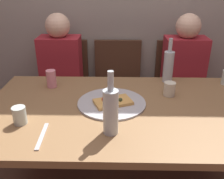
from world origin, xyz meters
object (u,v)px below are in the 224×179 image
Objects in this scene: pizza_slice_last at (113,101)px; chair_right at (179,84)px; dining_table at (124,117)px; wine_glass at (169,89)px; beer_bottle at (168,66)px; pizza_tray at (112,103)px; table_knife at (42,136)px; water_bottle at (111,111)px; soda_can at (51,79)px; guest_in_beanie at (185,77)px; chair_middle at (118,83)px; chair_left at (64,83)px; guest_in_sweater at (60,76)px; tumbler_near at (20,115)px.

pizza_slice_last is 1.08m from chair_right.
wine_glass reaches higher than dining_table.
dining_table is at bearing 58.15° from chair_right.
beer_bottle reaches higher than chair_right.
wine_glass is at bearing 21.30° from pizza_slice_last.
dining_table is 0.11m from pizza_tray.
wine_glass is at bearing -58.43° from table_knife.
chair_right is at bearing 58.15° from dining_table.
dining_table is 5.14× the size of water_bottle.
pizza_tray is at bearing 150.18° from dining_table.
guest_in_beanie reaches higher than soda_can.
wine_glass is 0.80m from chair_right.
water_bottle is 0.36× the size of chair_middle.
guest_in_sweater is (0.00, -0.15, 0.13)m from chair_left.
guest_in_sweater and guest_in_beanie have the same top height.
water_bottle is at bearing 61.54° from chair_right.
guest_in_sweater reaches higher than wine_glass.
chair_right is at bearing 54.20° from pizza_slice_last.
beer_bottle is 0.96m from guest_in_sweater.
tumbler_near reaches higher than dining_table.
wine_glass is at bearing 49.44° from water_bottle.
table_knife is (-0.41, -0.30, 0.07)m from dining_table.
tumbler_near is 0.78× the size of soda_can.
table_knife is at bearing 96.85° from chair_left.
tumbler_near is at bearing 64.31° from chair_middle.
pizza_tray is 0.46× the size of chair_middle.
table_knife is 0.19× the size of guest_in_sweater.
wine_glass is 0.08× the size of guest_in_sweater.
tumbler_near is at bearing 48.94° from table_knife.
dining_table is 1.05m from chair_right.
water_bottle is 1.49× the size of table_knife.
pizza_slice_last is at bearing 23.91° from tumbler_near.
pizza_slice_last is at bearing 158.05° from dining_table.
chair_middle is at bearing -163.48° from guest_in_sweater.
pizza_slice_last is at bearing 87.98° from chair_middle.
water_bottle is 0.36m from table_knife.
chair_left is 0.77× the size of guest_in_sweater.
water_bottle is (-0.00, -0.29, 0.10)m from pizza_slice_last.
chair_left is (-0.55, 0.88, -0.16)m from dining_table.
pizza_tray is 1.89× the size of table_knife.
chair_left reaches higher than tumbler_near.
guest_in_beanie is (1.10, -0.15, 0.13)m from chair_left.
dining_table is 17.61× the size of tumbler_near.
tumbler_near is 0.08× the size of guest_in_sweater.
table_knife is at bearing -38.64° from tumbler_near.
chair_left reaches higher than table_knife.
guest_in_sweater is (-0.87, 0.33, -0.22)m from beer_bottle.
water_bottle is 0.36× the size of chair_left.
guest_in_beanie is (1.10, 0.00, 0.00)m from guest_in_sweater.
table_knife is (0.09, -0.59, -0.06)m from soda_can.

